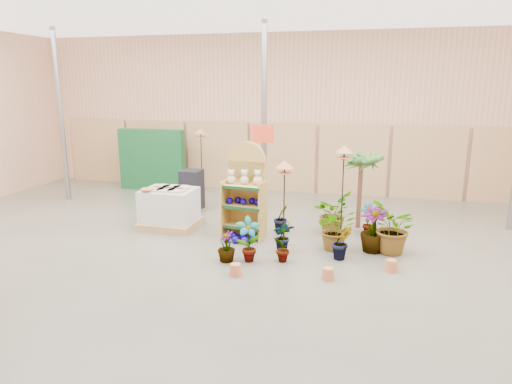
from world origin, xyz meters
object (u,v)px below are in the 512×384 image
display_shelf (246,194)px  pallet_stack (170,208)px  potted_plant_2 (336,229)px  bird_table_front (285,167)px

display_shelf → pallet_stack: 1.85m
potted_plant_2 → display_shelf: bearing=168.9°
pallet_stack → bird_table_front: 2.92m
pallet_stack → display_shelf: bearing=-4.2°
display_shelf → potted_plant_2: display_shelf is taller
display_shelf → bird_table_front: bearing=-15.9°
display_shelf → bird_table_front: 1.14m
display_shelf → pallet_stack: (-1.78, 0.17, -0.47)m
pallet_stack → potted_plant_2: bearing=-7.1°
bird_table_front → potted_plant_2: bearing=-0.7°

